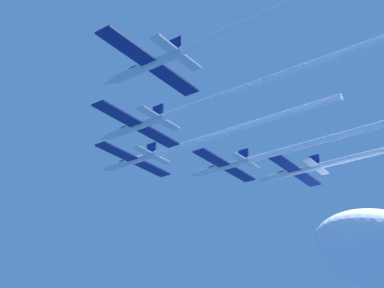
{
  "coord_description": "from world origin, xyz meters",
  "views": [
    {
      "loc": [
        -67.09,
        -61.41,
        -38.16
      ],
      "look_at": [
        -0.19,
        -13.08,
        0.54
      ],
      "focal_mm": 49.9,
      "sensor_mm": 36.0,
      "label": 1
    }
  ],
  "objects": [
    {
      "name": "jet_right_wing",
      "position": [
        11.68,
        -24.63,
        0.63
      ],
      "size": [
        18.21,
        49.65,
        3.02
      ],
      "color": "silver"
    },
    {
      "name": "jet_left_wing",
      "position": [
        -11.45,
        -24.11,
        0.05
      ],
      "size": [
        18.21,
        51.97,
        3.02
      ],
      "color": "silver"
    },
    {
      "name": "jet_right_outer",
      "position": [
        21.82,
        -31.74,
        0.62
      ],
      "size": [
        18.21,
        43.88,
        3.02
      ],
      "color": "silver"
    },
    {
      "name": "jet_left_outer",
      "position": [
        -22.75,
        -36.9,
        0.8
      ],
      "size": [
        18.21,
        53.74,
        3.02
      ],
      "color": "silver"
    },
    {
      "name": "cloud_wispy",
      "position": [
        36.18,
        -31.16,
        -13.48
      ],
      "size": [
        38.64,
        21.25,
        13.52
      ],
      "primitive_type": "ellipsoid",
      "color": "white"
    },
    {
      "name": "jet_lead",
      "position": [
        -0.26,
        -11.82,
        0.73
      ],
      "size": [
        18.21,
        48.28,
        3.02
      ],
      "color": "silver"
    }
  ]
}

